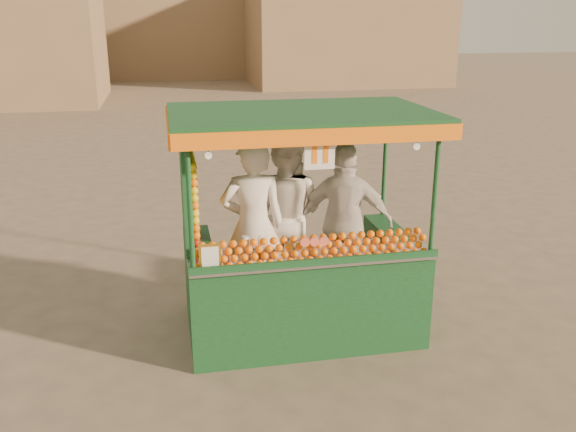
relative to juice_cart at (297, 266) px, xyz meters
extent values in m
plane|color=brown|center=(0.50, -0.06, -0.77)|extent=(90.00, 90.00, 0.00)
cube|color=#88684D|center=(7.50, 23.94, 1.73)|extent=(9.00, 6.00, 5.00)
cube|color=#88684D|center=(-1.50, 29.94, 2.73)|extent=(14.00, 7.00, 7.00)
cube|color=#103D1B|center=(0.07, 0.12, -0.63)|extent=(2.37, 1.46, 0.27)
cylinder|color=black|center=(-0.75, 0.12, -0.60)|extent=(0.33, 0.09, 0.33)
cylinder|color=black|center=(0.89, 0.12, -0.60)|extent=(0.33, 0.09, 0.33)
cube|color=#103D1B|center=(0.07, -0.47, -0.13)|extent=(2.37, 0.27, 0.73)
cube|color=#103D1B|center=(-0.98, 0.22, -0.13)|extent=(0.27, 1.18, 0.73)
cube|color=#103D1B|center=(1.11, 0.22, -0.13)|extent=(0.27, 1.18, 0.73)
cube|color=#B2B2B7|center=(0.07, -0.44, 0.25)|extent=(2.37, 0.42, 0.03)
cylinder|color=#103D1B|center=(-1.07, -0.56, 0.87)|extent=(0.05, 0.05, 1.28)
cylinder|color=#103D1B|center=(1.20, -0.56, 0.87)|extent=(0.05, 0.05, 1.28)
cylinder|color=#103D1B|center=(-1.07, 0.81, 0.87)|extent=(0.05, 0.05, 1.28)
cylinder|color=#103D1B|center=(1.20, 0.81, 0.87)|extent=(0.05, 0.05, 1.28)
cube|color=#103D1B|center=(0.07, 0.12, 1.55)|extent=(2.55, 1.64, 0.07)
cube|color=orange|center=(0.07, -0.70, 1.47)|extent=(2.55, 0.04, 0.15)
cube|color=orange|center=(0.07, 0.94, 1.47)|extent=(2.55, 0.04, 0.15)
cube|color=orange|center=(-1.21, 0.12, 1.47)|extent=(0.04, 1.64, 0.15)
cube|color=orange|center=(1.34, 0.12, 1.47)|extent=(0.04, 1.64, 0.15)
cylinder|color=#EE6048|center=(0.05, -0.56, 0.47)|extent=(0.09, 0.02, 0.09)
cube|color=gold|center=(-0.92, -0.56, 0.39)|extent=(0.20, 0.02, 0.26)
cube|color=white|center=(0.07, -0.62, 1.31)|extent=(0.27, 0.01, 0.27)
sphere|color=#FFE5B2|center=(-0.89, -0.50, 1.31)|extent=(0.06, 0.06, 0.06)
sphere|color=#FFE5B2|center=(1.02, -0.50, 1.31)|extent=(0.06, 0.06, 0.06)
imported|color=silver|center=(-0.43, 0.16, 0.41)|extent=(0.67, 0.44, 1.81)
imported|color=white|center=(-0.03, 0.46, 0.41)|extent=(1.11, 1.04, 1.82)
imported|color=silver|center=(0.56, 0.19, 0.37)|extent=(1.09, 0.69, 1.72)
camera|label=1|loc=(-1.24, -5.74, 2.47)|focal=38.44mm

